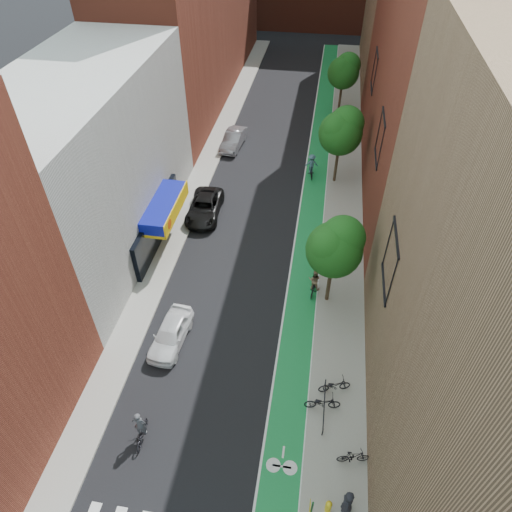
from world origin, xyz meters
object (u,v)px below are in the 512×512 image
at_px(pedestrian, 348,502).
at_px(fire_hydrant, 328,506).
at_px(cyclist_lane_far, 311,167).
at_px(cyclist_lane_near, 314,284).
at_px(parked_car_black, 205,207).
at_px(parked_car_white, 171,334).
at_px(cyclist_lead, 141,430).
at_px(parked_car_silver, 234,140).
at_px(cyclist_lane_mid, 318,245).

xyz_separation_m(pedestrian, fire_hydrant, (-0.80, -0.19, -0.33)).
bearing_deg(cyclist_lane_far, cyclist_lane_near, 83.17).
bearing_deg(parked_car_black, fire_hydrant, -64.85).
bearing_deg(parked_car_white, cyclist_lead, -82.65).
bearing_deg(cyclist_lead, fire_hydrant, 163.20).
bearing_deg(parked_car_silver, cyclist_lane_mid, -52.40).
bearing_deg(parked_car_white, cyclist_lane_mid, 53.09).
bearing_deg(cyclist_lead, cyclist_lane_mid, -121.88).
distance_m(parked_car_black, cyclist_lane_mid, 9.60).
height_order(parked_car_white, parked_car_silver, parked_car_silver).
xyz_separation_m(parked_car_white, cyclist_lane_mid, (8.01, 9.13, 0.10)).
xyz_separation_m(parked_car_silver, cyclist_lane_near, (8.92, -18.13, 0.08)).
xyz_separation_m(cyclist_lead, pedestrian, (10.02, -1.76, 0.20)).
relative_size(parked_car_black, cyclist_lane_mid, 2.38).
bearing_deg(cyclist_lane_mid, fire_hydrant, 94.06).
xyz_separation_m(parked_car_silver, pedestrian, (11.24, -31.11, 0.16)).
relative_size(parked_car_silver, cyclist_lane_near, 2.35).
bearing_deg(cyclist_lane_far, cyclist_lane_mid, 84.97).
bearing_deg(cyclist_lane_mid, cyclist_lane_far, -84.43).
xyz_separation_m(parked_car_silver, cyclist_lane_mid, (8.92, -14.28, 0.06)).
height_order(cyclist_lane_near, fire_hydrant, cyclist_lane_near).
relative_size(pedestrian, fire_hydrant, 1.85).
bearing_deg(cyclist_lane_mid, cyclist_lane_near, 88.97).
distance_m(parked_car_silver, fire_hydrant, 32.99).
height_order(cyclist_lead, cyclist_lane_far, cyclist_lead).
bearing_deg(cyclist_lead, cyclist_lane_near, -129.26).
xyz_separation_m(parked_car_black, cyclist_lane_near, (9.04, -7.07, 0.12)).
bearing_deg(cyclist_lane_near, fire_hydrant, 105.37).
xyz_separation_m(parked_car_black, cyclist_lane_mid, (9.04, -3.23, 0.09)).
height_order(cyclist_lane_far, pedestrian, cyclist_lane_far).
relative_size(cyclist_lead, cyclist_lane_mid, 0.97).
relative_size(cyclist_lead, cyclist_lane_far, 1.01).
distance_m(parked_car_white, cyclist_lane_far, 20.55).
height_order(cyclist_lane_near, pedestrian, cyclist_lane_near).
height_order(parked_car_silver, pedestrian, pedestrian).
bearing_deg(cyclist_lane_mid, parked_car_black, -20.69).
distance_m(parked_car_white, cyclist_lane_mid, 12.15).
bearing_deg(pedestrian, cyclist_lane_far, -167.38).
distance_m(cyclist_lane_far, pedestrian, 27.30).
xyz_separation_m(parked_car_black, cyclist_lead, (1.34, -18.29, -0.01)).
distance_m(parked_car_white, fire_hydrant, 12.37).
bearing_deg(cyclist_lane_far, parked_car_black, 30.17).
height_order(cyclist_lead, cyclist_lane_mid, cyclist_lane_mid).
bearing_deg(cyclist_lane_near, cyclist_lead, 64.35).
distance_m(cyclist_lane_near, cyclist_lane_mid, 3.85).
bearing_deg(parked_car_silver, parked_car_black, -85.00).
relative_size(cyclist_lane_near, cyclist_lane_mid, 0.90).
relative_size(parked_car_black, fire_hydrant, 6.29).
relative_size(parked_car_white, cyclist_lane_far, 2.01).
height_order(cyclist_lane_mid, fire_hydrant, cyclist_lane_mid).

